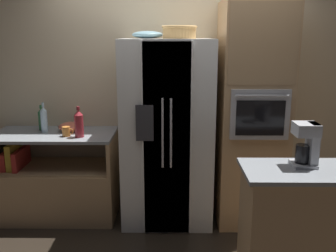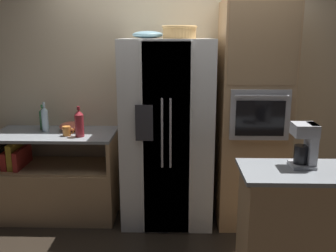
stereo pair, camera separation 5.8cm
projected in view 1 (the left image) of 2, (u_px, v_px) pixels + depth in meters
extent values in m
plane|color=black|center=(169.00, 218.00, 3.95)|extent=(20.00, 20.00, 0.00)
cube|color=beige|center=(169.00, 81.00, 4.03)|extent=(12.00, 0.06, 2.80)
cube|color=tan|center=(58.00, 191.00, 3.98)|extent=(1.24, 0.63, 0.54)
cube|color=tan|center=(56.00, 167.00, 3.91)|extent=(1.19, 0.58, 0.02)
cube|color=tan|center=(113.00, 152.00, 3.87)|extent=(0.04, 0.63, 0.34)
cube|color=gray|center=(54.00, 135.00, 3.83)|extent=(1.24, 0.63, 0.03)
cube|color=black|center=(3.00, 158.00, 3.87)|extent=(0.06, 0.29, 0.18)
cube|color=#B72D28|center=(9.00, 158.00, 3.87)|extent=(0.06, 0.35, 0.18)
cube|color=gold|center=(15.00, 155.00, 3.85)|extent=(0.06, 0.35, 0.26)
cube|color=#B72D28|center=(21.00, 158.00, 3.86)|extent=(0.05, 0.39, 0.19)
cube|color=white|center=(167.00, 133.00, 3.78)|extent=(0.89, 0.70, 1.85)
cube|color=white|center=(166.00, 142.00, 3.43)|extent=(0.44, 0.02, 1.82)
cube|color=white|center=(167.00, 142.00, 3.43)|extent=(0.44, 0.02, 1.82)
cylinder|color=#B2B2B7|center=(163.00, 133.00, 3.38)|extent=(0.02, 0.02, 0.65)
cylinder|color=#B2B2B7|center=(171.00, 133.00, 3.38)|extent=(0.02, 0.02, 0.65)
cube|color=#2D2D33|center=(145.00, 123.00, 3.38)|extent=(0.16, 0.01, 0.33)
cube|color=tan|center=(251.00, 116.00, 3.74)|extent=(0.65, 0.68, 2.20)
cube|color=#ADADB2|center=(260.00, 115.00, 3.37)|extent=(0.53, 0.04, 0.46)
cube|color=black|center=(260.00, 118.00, 3.36)|extent=(0.44, 0.01, 0.32)
cylinder|color=#B2B2B7|center=(262.00, 96.00, 3.29)|extent=(0.47, 0.02, 0.02)
cube|color=#A68259|center=(264.00, 44.00, 3.24)|extent=(0.61, 0.01, 0.71)
cube|color=tan|center=(293.00, 231.00, 2.78)|extent=(0.73, 0.46, 0.93)
cube|color=gray|center=(298.00, 171.00, 2.67)|extent=(0.79, 0.50, 0.03)
cylinder|color=tan|center=(179.00, 33.00, 3.50)|extent=(0.31, 0.31, 0.11)
torus|color=tan|center=(179.00, 27.00, 3.49)|extent=(0.33, 0.33, 0.02)
ellipsoid|color=#668C99|center=(148.00, 35.00, 3.62)|extent=(0.30, 0.30, 0.07)
cylinder|color=silver|center=(44.00, 121.00, 3.86)|extent=(0.07, 0.07, 0.22)
cone|color=silver|center=(43.00, 109.00, 3.83)|extent=(0.07, 0.07, 0.04)
cylinder|color=silver|center=(43.00, 105.00, 3.82)|extent=(0.02, 0.02, 0.05)
cylinder|color=maroon|center=(79.00, 126.00, 3.66)|extent=(0.09, 0.09, 0.22)
cone|color=maroon|center=(78.00, 113.00, 3.63)|extent=(0.09, 0.09, 0.05)
cylinder|color=maroon|center=(78.00, 108.00, 3.62)|extent=(0.03, 0.03, 0.04)
cylinder|color=#33723F|center=(42.00, 121.00, 3.94)|extent=(0.07, 0.07, 0.19)
cone|color=#33723F|center=(41.00, 110.00, 3.91)|extent=(0.07, 0.07, 0.04)
cylinder|color=#33723F|center=(41.00, 107.00, 3.91)|extent=(0.02, 0.02, 0.04)
cylinder|color=orange|center=(66.00, 131.00, 3.71)|extent=(0.08, 0.08, 0.10)
torus|color=orange|center=(70.00, 131.00, 3.71)|extent=(0.07, 0.01, 0.07)
ellipsoid|color=#DB664C|center=(71.00, 127.00, 3.91)|extent=(0.25, 0.25, 0.09)
cube|color=#B2B2B7|center=(303.00, 164.00, 2.73)|extent=(0.17, 0.17, 0.02)
cylinder|color=black|center=(302.00, 154.00, 2.72)|extent=(0.10, 0.10, 0.13)
cube|color=#B2B2B7|center=(312.00, 145.00, 2.70)|extent=(0.06, 0.15, 0.32)
cube|color=#B2B2B7|center=(306.00, 129.00, 2.67)|extent=(0.17, 0.17, 0.09)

